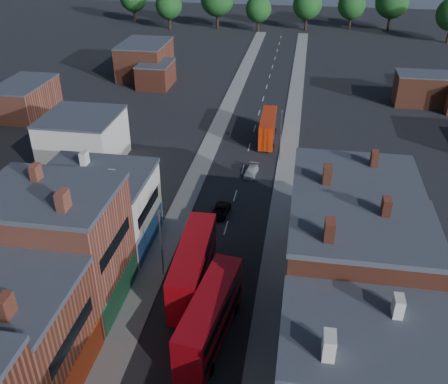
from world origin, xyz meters
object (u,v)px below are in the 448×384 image
(bus_2, at_px, (268,128))
(car_2, at_px, (220,210))
(car_3, at_px, (251,171))
(bus_0, at_px, (193,266))
(bus_1, at_px, (210,316))

(bus_2, xyz_separation_m, car_2, (-3.90, -24.18, -1.80))
(car_2, height_order, car_3, car_3)
(bus_2, distance_m, car_2, 24.56)
(bus_0, distance_m, car_3, 26.29)
(bus_0, relative_size, bus_1, 1.03)
(car_3, bearing_deg, bus_2, 89.90)
(bus_0, height_order, car_2, bus_0)
(bus_2, relative_size, car_3, 2.50)
(bus_0, bearing_deg, car_3, 82.05)
(car_2, relative_size, car_3, 1.03)
(car_2, bearing_deg, bus_2, 86.54)
(bus_2, bearing_deg, car_2, -100.11)
(bus_0, bearing_deg, bus_1, -66.97)
(bus_2, bearing_deg, bus_1, -92.47)
(bus_1, relative_size, bus_2, 1.18)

